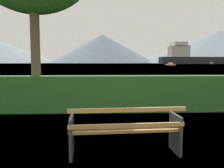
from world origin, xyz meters
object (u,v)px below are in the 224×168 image
object	(u,v)px
fishing_boat_near	(145,63)
sailboat_mid	(211,63)
tender_far	(170,64)
park_bench	(125,130)
cargo_ship_large	(202,58)

from	to	relation	value
fishing_boat_near	sailboat_mid	xyz separation A→B (m)	(58.35, -32.56, -0.00)
fishing_boat_near	tender_far	world-z (taller)	fishing_boat_near
park_bench	sailboat_mid	world-z (taller)	sailboat_mid
cargo_ship_large	sailboat_mid	xyz separation A→B (m)	(-4.35, -30.88, -5.73)
park_bench	cargo_ship_large	size ratio (longest dim) A/B	0.02
cargo_ship_large	tender_far	bearing A→B (deg)	-119.92
park_bench	fishing_boat_near	size ratio (longest dim) A/B	0.44
fishing_boat_near	sailboat_mid	size ratio (longest dim) A/B	0.51
fishing_boat_near	tender_far	size ratio (longest dim) A/B	0.62
park_bench	fishing_boat_near	xyz separation A→B (m)	(45.32, 246.71, 0.31)
cargo_ship_large	sailboat_mid	distance (m)	31.71
cargo_ship_large	fishing_boat_near	world-z (taller)	cargo_ship_large
cargo_ship_large	sailboat_mid	size ratio (longest dim) A/B	12.74
park_bench	cargo_ship_large	world-z (taller)	cargo_ship_large
cargo_ship_large	tender_far	xyz separation A→B (m)	(-71.65, -124.52, -5.94)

